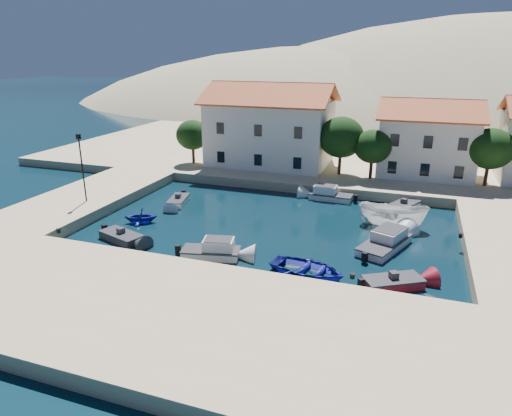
{
  "coord_description": "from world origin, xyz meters",
  "views": [
    {
      "loc": [
        10.73,
        -24.72,
        14.18
      ],
      "look_at": [
        -1.0,
        8.6,
        2.0
      ],
      "focal_mm": 32.0,
      "sensor_mm": 36.0,
      "label": 1
    }
  ],
  "objects_px": {
    "rowboat_south": "(307,274)",
    "building_mid": "(428,137)",
    "lamppost": "(82,161)",
    "cabin_cruiser_east": "(385,243)",
    "building_left": "(270,123)",
    "boat_east": "(392,226)",
    "cabin_cruiser_south": "(211,251)"
  },
  "relations": [
    {
      "from": "rowboat_south",
      "to": "building_mid",
      "type": "bearing_deg",
      "value": -4.68
    },
    {
      "from": "lamppost",
      "to": "cabin_cruiser_east",
      "type": "height_order",
      "value": "lamppost"
    },
    {
      "from": "building_left",
      "to": "rowboat_south",
      "type": "xyz_separation_m",
      "value": [
        10.86,
        -25.65,
        -5.94
      ]
    },
    {
      "from": "building_left",
      "to": "boat_east",
      "type": "xyz_separation_m",
      "value": [
        15.63,
        -14.58,
        -5.94
      ]
    },
    {
      "from": "cabin_cruiser_east",
      "to": "cabin_cruiser_south",
      "type": "bearing_deg",
      "value": 136.31
    },
    {
      "from": "cabin_cruiser_south",
      "to": "building_mid",
      "type": "bearing_deg",
      "value": 48.21
    },
    {
      "from": "cabin_cruiser_south",
      "to": "rowboat_south",
      "type": "bearing_deg",
      "value": -15.8
    },
    {
      "from": "building_mid",
      "to": "rowboat_south",
      "type": "relative_size",
      "value": 2.05
    },
    {
      "from": "building_left",
      "to": "rowboat_south",
      "type": "bearing_deg",
      "value": -67.06
    },
    {
      "from": "building_left",
      "to": "lamppost",
      "type": "distance_m",
      "value": 23.1
    },
    {
      "from": "building_mid",
      "to": "boat_east",
      "type": "bearing_deg",
      "value": -98.66
    },
    {
      "from": "lamppost",
      "to": "cabin_cruiser_south",
      "type": "relative_size",
      "value": 1.39
    },
    {
      "from": "building_mid",
      "to": "cabin_cruiser_south",
      "type": "distance_m",
      "value": 30.36
    },
    {
      "from": "cabin_cruiser_south",
      "to": "cabin_cruiser_east",
      "type": "height_order",
      "value": "same"
    },
    {
      "from": "building_left",
      "to": "cabin_cruiser_east",
      "type": "height_order",
      "value": "building_left"
    },
    {
      "from": "building_mid",
      "to": "lamppost",
      "type": "distance_m",
      "value": 36.21
    },
    {
      "from": "cabin_cruiser_south",
      "to": "rowboat_south",
      "type": "relative_size",
      "value": 0.87
    },
    {
      "from": "building_mid",
      "to": "rowboat_south",
      "type": "distance_m",
      "value": 28.08
    },
    {
      "from": "lamppost",
      "to": "boat_east",
      "type": "xyz_separation_m",
      "value": [
        27.13,
        5.42,
        -4.75
      ]
    },
    {
      "from": "cabin_cruiser_east",
      "to": "boat_east",
      "type": "distance_m",
      "value": 5.1
    },
    {
      "from": "cabin_cruiser_east",
      "to": "rowboat_south",
      "type": "bearing_deg",
      "value": 163.62
    },
    {
      "from": "lamppost",
      "to": "cabin_cruiser_east",
      "type": "xyz_separation_m",
      "value": [
        26.88,
        0.36,
        -4.28
      ]
    },
    {
      "from": "rowboat_south",
      "to": "boat_east",
      "type": "height_order",
      "value": "boat_east"
    },
    {
      "from": "building_left",
      "to": "rowboat_south",
      "type": "distance_m",
      "value": 28.48
    },
    {
      "from": "lamppost",
      "to": "rowboat_south",
      "type": "height_order",
      "value": "lamppost"
    },
    {
      "from": "building_left",
      "to": "rowboat_south",
      "type": "relative_size",
      "value": 2.87
    },
    {
      "from": "building_mid",
      "to": "cabin_cruiser_east",
      "type": "relative_size",
      "value": 1.79
    },
    {
      "from": "cabin_cruiser_south",
      "to": "rowboat_south",
      "type": "height_order",
      "value": "cabin_cruiser_south"
    },
    {
      "from": "lamppost",
      "to": "building_mid",
      "type": "bearing_deg",
      "value": 35.45
    },
    {
      "from": "building_left",
      "to": "cabin_cruiser_south",
      "type": "distance_m",
      "value": 26.15
    },
    {
      "from": "cabin_cruiser_south",
      "to": "boat_east",
      "type": "xyz_separation_m",
      "value": [
        12.01,
        10.74,
        -0.48
      ]
    },
    {
      "from": "building_left",
      "to": "cabin_cruiser_south",
      "type": "relative_size",
      "value": 3.28
    }
  ]
}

